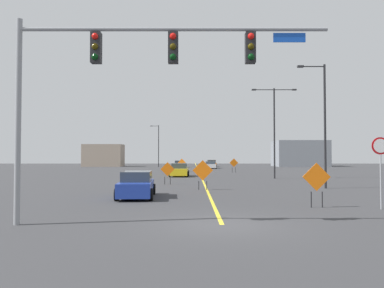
% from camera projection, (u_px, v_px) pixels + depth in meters
% --- Properties ---
extents(ground, '(205.47, 205.47, 0.00)m').
position_uv_depth(ground, '(224.00, 225.00, 12.85)').
color(ground, '#38383A').
extents(road_centre_stripe, '(0.16, 114.15, 0.01)m').
position_uv_depth(road_centre_stripe, '(199.00, 169.00, 69.90)').
color(road_centre_stripe, yellow).
rests_on(road_centre_stripe, ground).
extents(traffic_signal_assembly, '(10.62, 0.44, 7.00)m').
position_uv_depth(traffic_signal_assembly, '(130.00, 65.00, 13.02)').
color(traffic_signal_assembly, gray).
rests_on(traffic_signal_assembly, ground).
extents(stop_sign, '(0.76, 0.07, 3.14)m').
position_uv_depth(stop_sign, '(383.00, 159.00, 16.65)').
color(stop_sign, gray).
rests_on(stop_sign, ground).
extents(street_lamp_near_right, '(4.60, 0.24, 9.28)m').
position_uv_depth(street_lamp_near_right, '(276.00, 125.00, 39.22)').
color(street_lamp_near_right, black).
rests_on(street_lamp_near_right, ground).
extents(street_lamp_far_left, '(1.82, 0.24, 8.75)m').
position_uv_depth(street_lamp_far_left, '(160.00, 144.00, 80.31)').
color(street_lamp_far_left, black).
rests_on(street_lamp_far_left, ground).
extents(street_lamp_mid_left, '(2.04, 0.24, 8.92)m').
position_uv_depth(street_lamp_mid_left, '(325.00, 120.00, 27.44)').
color(street_lamp_mid_left, black).
rests_on(street_lamp_mid_left, ground).
extents(construction_sign_right_shoulder, '(1.22, 0.13, 1.97)m').
position_uv_depth(construction_sign_right_shoulder, '(236.00, 164.00, 53.13)').
color(construction_sign_right_shoulder, orange).
rests_on(construction_sign_right_shoulder, ground).
extents(construction_sign_median_far, '(1.29, 0.29, 1.92)m').
position_uv_depth(construction_sign_median_far, '(184.00, 164.00, 56.56)').
color(construction_sign_median_far, orange).
rests_on(construction_sign_median_far, ground).
extents(construction_sign_right_lane, '(1.15, 0.05, 1.81)m').
position_uv_depth(construction_sign_right_lane, '(169.00, 170.00, 31.18)').
color(construction_sign_right_lane, orange).
rests_on(construction_sign_right_lane, ground).
extents(construction_sign_left_shoulder, '(1.27, 0.06, 2.01)m').
position_uv_depth(construction_sign_left_shoulder, '(319.00, 179.00, 17.19)').
color(construction_sign_left_shoulder, orange).
rests_on(construction_sign_left_shoulder, ground).
extents(construction_sign_median_near, '(1.40, 0.13, 2.03)m').
position_uv_depth(construction_sign_median_near, '(205.00, 171.00, 26.17)').
color(construction_sign_median_near, orange).
rests_on(construction_sign_median_near, ground).
extents(car_black_distant, '(2.11, 4.58, 1.38)m').
position_uv_depth(car_black_distant, '(181.00, 164.00, 76.42)').
color(car_black_distant, black).
rests_on(car_black_distant, ground).
extents(car_blue_approaching, '(2.18, 4.64, 1.45)m').
position_uv_depth(car_blue_approaching, '(138.00, 185.00, 21.41)').
color(car_blue_approaching, '#1E389E').
rests_on(car_blue_approaching, ground).
extents(car_yellow_passing, '(2.19, 4.56, 1.49)m').
position_uv_depth(car_yellow_passing, '(181.00, 170.00, 43.30)').
color(car_yellow_passing, gold).
rests_on(car_yellow_passing, ground).
extents(car_white_mid, '(2.16, 4.61, 1.31)m').
position_uv_depth(car_white_mid, '(212.00, 165.00, 70.37)').
color(car_white_mid, white).
rests_on(car_white_mid, ground).
extents(car_orange_far, '(2.18, 3.88, 1.47)m').
position_uv_depth(car_orange_far, '(213.00, 164.00, 80.06)').
color(car_orange_far, orange).
rests_on(car_orange_far, ground).
extents(roadside_building_east, '(11.11, 8.53, 5.66)m').
position_uv_depth(roadside_building_east, '(302.00, 154.00, 84.77)').
color(roadside_building_east, gray).
rests_on(roadside_building_east, ground).
extents(roadside_building_west, '(8.35, 5.24, 4.82)m').
position_uv_depth(roadside_building_west, '(105.00, 155.00, 83.70)').
color(roadside_building_west, gray).
rests_on(roadside_building_west, ground).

